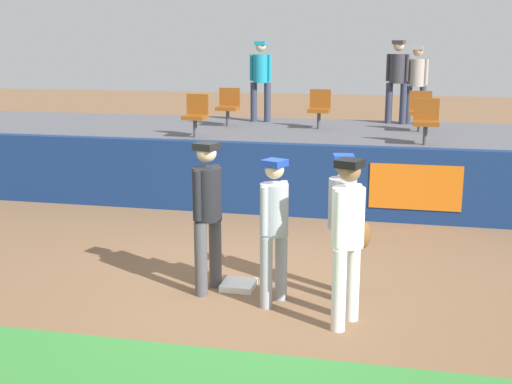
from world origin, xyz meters
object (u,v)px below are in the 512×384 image
Objects in this scene: player_runner_visitor at (274,222)px; spectator_hooded at (261,76)px; player_umpire at (207,207)px; seat_front_left at (196,113)px; player_fielder_home at (348,231)px; player_coach_visitor at (342,215)px; seat_back_right at (420,109)px; spectator_capped at (397,76)px; seat_front_right at (426,119)px; spectator_casual at (417,79)px; seat_back_left at (228,105)px; first_base at (239,285)px; seat_back_center at (319,107)px.

spectator_hooded is at bearing -143.08° from player_runner_visitor.
spectator_hooded is (-1.04, 7.87, 1.13)m from player_umpire.
player_runner_visitor is at bearing -64.02° from seat_front_left.
player_coach_visitor is (-0.14, 0.82, -0.05)m from player_fielder_home.
spectator_capped is at bearing 112.85° from seat_back_right.
player_fielder_home is 0.97m from player_runner_visitor.
spectator_casual is (-0.15, 3.02, 0.54)m from seat_front_right.
player_umpire reaches higher than player_coach_visitor.
player_runner_visitor is 2.03× the size of seat_back_left.
seat_back_left reaches higher than player_runner_visitor.
spectator_capped is at bearing -178.61° from player_umpire.
spectator_hooded is at bearing 59.14° from seat_back_left.
spectator_capped is (3.12, 0.31, 0.01)m from spectator_hooded.
player_fielder_home is at bearing -58.90° from seat_front_left.
seat_back_left is at bearing -151.58° from player_umpire.
player_runner_visitor is at bearing -35.49° from first_base.
spectator_casual is (2.51, 8.18, 1.07)m from player_umpire.
player_runner_visitor is 0.91× the size of spectator_capped.
seat_back_center reaches higher than first_base.
spectator_casual reaches higher than seat_back_right.
seat_back_left is 0.45× the size of spectator_hooded.
spectator_casual is at bearing 74.88° from first_base.
first_base is 0.23× the size of spectator_casual.
player_coach_visitor is 8.10m from spectator_capped.
spectator_casual is at bearing 178.58° from player_umpire.
player_runner_visitor is 7.41m from seat_back_right.
seat_back_right reaches higher than player_umpire.
player_fielder_home reaches higher than player_runner_visitor.
spectator_capped is (2.08, 8.19, 1.14)m from player_umpire.
spectator_capped is at bearing -160.68° from player_fielder_home.
first_base is 0.23× the size of player_runner_visitor.
seat_front_left and seat_back_left have the same top height.
seat_back_left is at bearing 179.99° from seat_back_center.
seat_back_right reaches higher than player_coach_visitor.
seat_front_left and seat_front_right have the same top height.
first_base is at bearing -74.26° from seat_back_left.
seat_front_left reaches higher than player_runner_visitor.
seat_front_right is at bearing -87.99° from seat_back_right.
seat_front_right is 3.07m from spectator_casual.
spectator_capped reaches higher than first_base.
seat_back_right is at bearing -0.00° from seat_back_left.
seat_front_right is (1.80, 5.38, 0.60)m from player_runner_visitor.
seat_back_left is at bearing -134.86° from player_fielder_home.
player_coach_visitor reaches higher than first_base.
first_base is 6.99m from seat_back_center.
spectator_hooded reaches higher than seat_back_left.
seat_back_left reaches higher than player_fielder_home.
player_umpire is at bearing -80.35° from player_runner_visitor.
seat_back_right is at bearing 71.70° from first_base.
seat_back_center is 0.45× the size of spectator_capped.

